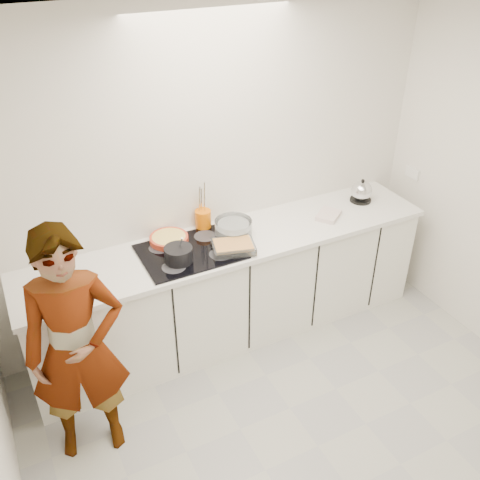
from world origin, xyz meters
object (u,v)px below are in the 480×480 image
saucepan (178,254)px  kettle (361,192)px  hob (190,252)px  baking_dish (233,246)px  cook (77,349)px  tart_dish (169,239)px  utensil_crock (203,219)px  mixing_bowl (233,229)px

saucepan → kettle: size_ratio=1.03×
hob → baking_dish: baking_dish is taller
baking_dish → kettle: bearing=9.6°
baking_dish → cook: bearing=-161.9°
hob → tart_dish: (-0.09, 0.19, 0.03)m
utensil_crock → baking_dish: bearing=-82.0°
baking_dish → utensil_crock: utensil_crock is taller
mixing_bowl → utensil_crock: utensil_crock is taller
tart_dish → saucepan: (-0.03, -0.27, 0.03)m
utensil_crock → saucepan: bearing=-133.6°
kettle → cook: 2.64m
tart_dish → utensil_crock: bearing=15.9°
mixing_bowl → cook: cook is taller
tart_dish → baking_dish: (0.38, -0.32, 0.01)m
cook → kettle: bearing=23.6°
saucepan → utensil_crock: (0.35, 0.36, 0.01)m
hob → utensil_crock: 0.37m
hob → utensil_crock: bearing=51.0°
hob → kettle: size_ratio=3.43×
hob → baking_dish: (0.28, -0.13, 0.04)m
tart_dish → mixing_bowl: size_ratio=1.18×
hob → baking_dish: size_ratio=2.04×
saucepan → cook: 0.96m
mixing_bowl → baking_dish: bearing=-116.5°
hob → kettle: bearing=3.2°
saucepan → kettle: bearing=5.8°
tart_dish → kettle: (1.70, -0.10, 0.05)m
hob → baking_dish: 0.32m
baking_dish → kettle: size_ratio=1.68×
kettle → cook: cook is taller
hob → mixing_bowl: 0.39m
hob → mixing_bowl: bearing=10.1°
baking_dish → mixing_bowl: (0.10, 0.20, 0.01)m
kettle → cook: bearing=-166.2°
baking_dish → utensil_crock: size_ratio=2.29×
kettle → baking_dish: bearing=-170.4°
tart_dish → utensil_crock: utensil_crock is taller
mixing_bowl → cook: (-1.34, -0.61, -0.15)m
saucepan → utensil_crock: bearing=46.4°
kettle → utensil_crock: 1.40m
tart_dish → cook: 1.13m
mixing_bowl → kettle: 1.22m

